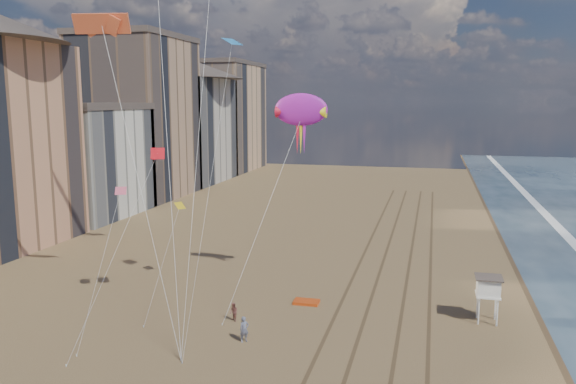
# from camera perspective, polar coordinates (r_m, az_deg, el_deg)

# --- Properties ---
(wet_sand) EXTENTS (260.00, 260.00, 0.00)m
(wet_sand) POSITION_cam_1_polar(r_m,az_deg,el_deg) (63.81, 25.95, -7.40)
(wet_sand) COLOR #42301E
(wet_sand) RESTS_ON ground
(tracks) EXTENTS (7.68, 120.00, 0.01)m
(tracks) POSITION_cam_1_polar(r_m,az_deg,el_deg) (53.03, 10.20, -9.87)
(tracks) COLOR brown
(tracks) RESTS_ON ground
(buildings) EXTENTS (34.72, 131.35, 29.00)m
(buildings) POSITION_cam_1_polar(r_m,az_deg,el_deg) (100.10, -16.69, 6.71)
(buildings) COLOR #C6B284
(buildings) RESTS_ON ground
(lifeguard_stand) EXTENTS (2.05, 2.05, 3.69)m
(lifeguard_stand) POSITION_cam_1_polar(r_m,az_deg,el_deg) (47.12, 19.68, -9.10)
(lifeguard_stand) COLOR white
(lifeguard_stand) RESTS_ON ground
(grounded_kite) EXTENTS (2.19, 1.41, 0.25)m
(grounded_kite) POSITION_cam_1_polar(r_m,az_deg,el_deg) (49.24, 1.88, -11.10)
(grounded_kite) COLOR #D54411
(grounded_kite) RESTS_ON ground
(show_kite) EXTENTS (4.65, 5.59, 19.57)m
(show_kite) POSITION_cam_1_polar(r_m,az_deg,el_deg) (50.22, 1.32, 8.31)
(show_kite) COLOR #B21CB8
(show_kite) RESTS_ON ground
(kite_flyer_a) EXTENTS (0.82, 0.79, 1.89)m
(kite_flyer_a) POSITION_cam_1_polar(r_m,az_deg,el_deg) (41.77, -4.47, -13.74)
(kite_flyer_a) COLOR slate
(kite_flyer_a) RESTS_ON ground
(kite_flyer_b) EXTENTS (0.92, 0.90, 1.50)m
(kite_flyer_b) POSITION_cam_1_polar(r_m,az_deg,el_deg) (45.48, -5.54, -12.05)
(kite_flyer_b) COLOR #8D5047
(kite_flyer_b) RESTS_ON ground
(small_kites) EXTENTS (11.20, 9.04, 14.67)m
(small_kites) POSITION_cam_1_polar(r_m,az_deg,el_deg) (46.43, -11.20, 5.51)
(small_kites) COLOR #FB617B
(small_kites) RESTS_ON ground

